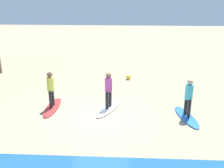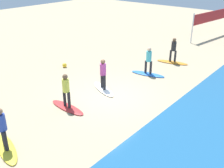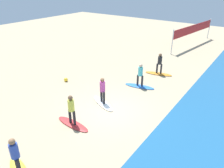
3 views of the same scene
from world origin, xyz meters
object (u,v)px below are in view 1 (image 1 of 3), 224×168
object	(u,v)px
surfer_white	(108,88)
surfer_red	(51,87)
beach_ball	(128,77)
surfboard_white	(109,108)
surfboard_blue	(186,117)
surfer_blue	(189,95)
surfboard_red	(52,107)

from	to	relation	value
surfer_white	surfer_red	world-z (taller)	same
beach_ball	surfboard_white	bearing A→B (deg)	77.62
surfboard_blue	surfboard_white	size ratio (longest dim) A/B	1.00
surfer_red	surfboard_blue	bearing A→B (deg)	173.79
surfer_blue	beach_ball	size ratio (longest dim) A/B	5.76
surfboard_white	surfboard_red	xyz separation A→B (m)	(2.57, 0.03, 0.00)
surfer_white	beach_ball	world-z (taller)	surfer_white
surfboard_white	beach_ball	world-z (taller)	beach_ball
surfer_white	beach_ball	xyz separation A→B (m)	(-0.92, -4.21, -0.89)
surfboard_blue	surfboard_red	world-z (taller)	same
surfer_red	surfer_blue	bearing A→B (deg)	173.79
surfboard_blue	beach_ball	distance (m)	5.45
surfer_blue	beach_ball	distance (m)	5.52
surfboard_blue	beach_ball	world-z (taller)	beach_ball
surfer_blue	surfer_white	distance (m)	3.41
surfboard_white	surfer_white	bearing A→B (deg)	-67.30
surfboard_red	beach_ball	xyz separation A→B (m)	(-3.50, -4.23, 0.10)
surfboard_red	surfboard_white	bearing A→B (deg)	91.99
beach_ball	surfboard_blue	bearing A→B (deg)	116.40
surfer_blue	surfer_red	xyz separation A→B (m)	(5.92, -0.64, 0.00)
surfboard_red	surfboard_blue	bearing A→B (deg)	85.17
surfer_blue	surfer_red	world-z (taller)	same
surfboard_red	surfer_red	distance (m)	0.99
surfer_blue	surfboard_red	distance (m)	6.03
surfboard_blue	surfer_red	xyz separation A→B (m)	(5.92, -0.64, 0.99)
surfboard_blue	surfboard_white	bearing A→B (deg)	-113.32
surfboard_blue	beach_ball	xyz separation A→B (m)	(2.42, -4.88, 0.10)
surfer_red	beach_ball	bearing A→B (deg)	-129.55
surfer_white	surfboard_white	bearing A→B (deg)	180.00
surfer_blue	beach_ball	bearing A→B (deg)	-63.60
surfboard_red	surfer_red	world-z (taller)	surfer_red
surfboard_blue	surfer_red	size ratio (longest dim) A/B	1.28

